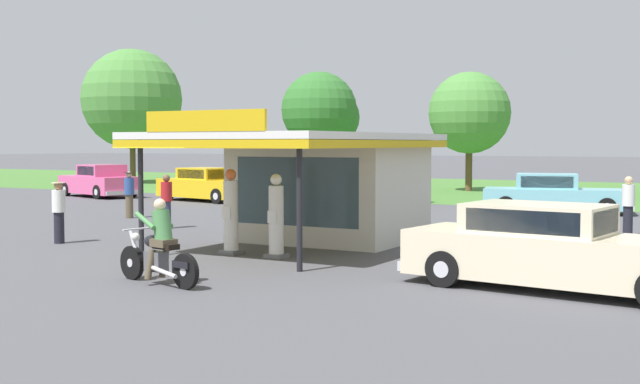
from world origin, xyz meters
The scene contains 18 objects.
ground_plane centered at (0.00, 0.00, 0.00)m, with size 300.00×300.00×0.00m, color #4C4C51.
grass_verge_strip centered at (0.00, 30.00, 0.00)m, with size 120.00×24.00×0.01m, color #477A33.
service_station_kiosk centered at (1.76, 4.04, 1.65)m, with size 5.08×7.44×3.27m.
gas_pump_nearside centered at (1.13, 0.86, 0.91)m, with size 0.44×0.44×1.99m.
gas_pump_offside centered at (2.38, 0.86, 0.87)m, with size 0.44×0.44×1.90m.
motorcycle_with_rider centered at (2.39, -3.12, 0.65)m, with size 2.20×0.80×1.58m.
featured_classic_sedan centered at (8.85, -0.18, 0.70)m, with size 5.73×2.36×1.51m.
parked_car_back_row_far_right centered at (-10.23, 14.78, 0.69)m, with size 5.29×2.78×1.49m.
parked_car_back_row_far_left centered at (4.90, 15.95, 0.67)m, with size 5.59×2.98×1.46m.
parked_car_back_row_left centered at (-3.68, 17.52, 0.73)m, with size 5.56×2.56×1.62m.
parked_car_back_row_centre_left centered at (-16.54, 14.56, 0.71)m, with size 5.13×3.19×1.57m.
bystander_standing_back_lot centered at (-3.99, 4.65, 0.86)m, with size 0.34×0.34×1.64m.
bystander_leaning_by_kiosk centered at (8.54, 9.32, 0.88)m, with size 0.34×0.34×1.67m.
bystander_admiring_sedan centered at (-7.37, 6.69, 0.86)m, with size 0.35×0.35×1.61m.
bystander_strolling_foreground centered at (-3.96, 0.38, 0.85)m, with size 0.35×0.35×1.60m.
tree_oak_far_left centered at (-12.88, 30.11, 4.54)m, with size 4.71×4.79×7.04m.
tree_oak_left centered at (-24.94, 26.00, 5.38)m, with size 6.51×6.51×8.73m.
tree_oak_centre centered at (-2.60, 27.99, 4.22)m, with size 4.42×4.42×6.45m.
Camera 1 is at (12.29, -14.61, 2.58)m, focal length 46.06 mm.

